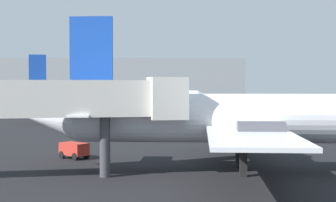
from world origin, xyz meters
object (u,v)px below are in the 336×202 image
airplane_far_left (115,101)px  baggage_cart (74,149)px  jet_bridge (21,101)px  airplane_at_gate (255,119)px

airplane_far_left → baggage_cart: airplane_far_left is taller
jet_bridge → baggage_cart: 10.31m
airplane_at_gate → jet_bridge: size_ratio=1.43×
airplane_far_left → jet_bridge: size_ratio=1.41×
airplane_at_gate → airplane_far_left: 46.31m
airplane_far_left → airplane_at_gate: bearing=-77.8°
airplane_at_gate → jet_bridge: airplane_at_gate is taller
airplane_far_left → baggage_cart: (-1.50, -37.69, -2.78)m
airplane_at_gate → jet_bridge: bearing=-165.6°
airplane_at_gate → airplane_far_left: bearing=111.9°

